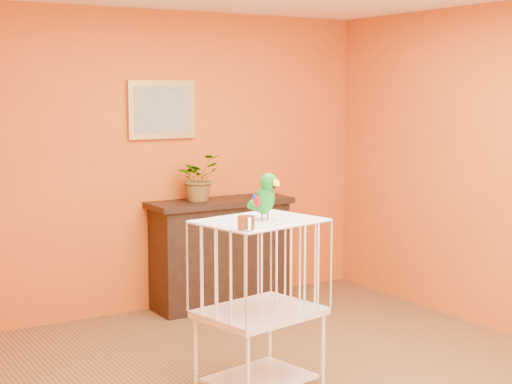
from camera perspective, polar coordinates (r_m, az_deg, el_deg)
room_shell at (r=4.89m, az=4.02°, el=3.52°), size 4.50×4.50×4.50m
console_cabinet at (r=6.99m, az=-2.61°, el=-4.44°), size 1.29×0.46×0.96m
potted_plant at (r=6.77m, az=-4.11°, el=0.64°), size 0.49×0.51×0.32m
framed_picture at (r=6.82m, az=-6.84°, el=5.97°), size 0.62×0.04×0.50m
birdcage at (r=4.99m, az=0.27°, el=-8.12°), size 0.81×0.68×1.11m
feed_cup at (r=4.52m, az=-0.73°, el=-2.25°), size 0.11×0.11×0.08m
parrot at (r=4.87m, az=0.67°, el=-0.29°), size 0.15×0.27×0.30m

